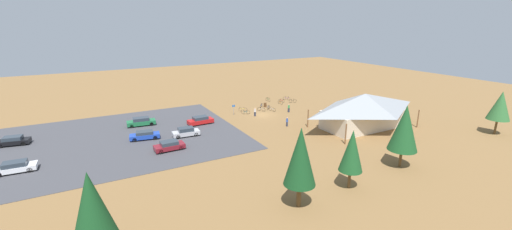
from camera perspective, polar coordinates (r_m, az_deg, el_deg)
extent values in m
plane|color=olive|center=(63.68, 1.12, 0.02)|extent=(160.00, 160.00, 0.00)
cube|color=#424247|center=(55.16, -24.30, -4.03)|extent=(39.51, 29.54, 0.05)
cube|color=beige|center=(58.76, 18.31, -0.60)|extent=(13.99, 6.56, 3.17)
pyramid|color=#93999E|center=(58.01, 18.57, 2.23)|extent=(17.06, 9.63, 2.80)
cylinder|color=brown|center=(67.71, 20.36, 1.36)|extent=(0.20, 0.20, 3.17)
cylinder|color=brown|center=(56.56, 9.13, -0.60)|extent=(0.20, 0.20, 3.17)
cylinder|color=brown|center=(62.34, 26.63, -0.58)|extent=(0.20, 0.20, 3.17)
cylinder|color=brown|center=(50.01, 15.53, -3.26)|extent=(0.20, 0.20, 3.17)
cylinder|color=brown|center=(69.53, 1.62, 1.79)|extent=(0.60, 0.60, 0.90)
cylinder|color=#99999E|center=(63.25, -3.95, 0.90)|extent=(0.08, 0.08, 2.20)
cube|color=#1959B2|center=(63.05, -3.97, 1.61)|extent=(0.56, 0.04, 0.40)
cylinder|color=brown|center=(65.50, 36.57, -1.67)|extent=(0.32, 0.32, 2.47)
cone|color=#2D6633|center=(64.70, 37.09, 1.33)|extent=(3.31, 3.31, 4.64)
cone|color=#14421E|center=(25.16, -26.89, -14.66)|extent=(3.35, 3.35, 5.62)
cylinder|color=brown|center=(37.65, 16.10, -10.78)|extent=(0.32, 0.32, 2.09)
cone|color=#194C23|center=(36.29, 16.52, -6.03)|extent=(2.58, 2.58, 4.64)
cylinder|color=brown|center=(44.98, 24.09, -6.94)|extent=(0.34, 0.34, 2.28)
cone|color=#194C23|center=(43.66, 24.69, -2.07)|extent=(3.57, 3.57, 5.75)
cylinder|color=brown|center=(33.18, 7.54, -13.79)|extent=(0.46, 0.46, 2.43)
cone|color=#14421E|center=(31.33, 7.82, -7.24)|extent=(3.17, 3.17, 5.82)
torus|color=black|center=(68.83, 0.83, 1.55)|extent=(0.51, 0.52, 0.69)
torus|color=black|center=(69.73, 1.03, 1.75)|extent=(0.51, 0.52, 0.69)
cylinder|color=#2347B7|center=(69.25, 0.93, 1.74)|extent=(0.64, 0.66, 0.04)
cylinder|color=#2347B7|center=(69.07, 0.90, 1.77)|extent=(0.04, 0.04, 0.38)
cube|color=black|center=(69.02, 0.90, 1.92)|extent=(0.20, 0.20, 0.05)
cylinder|color=#2347B7|center=(69.59, 1.01, 1.89)|extent=(0.04, 0.04, 0.42)
cylinder|color=black|center=(69.54, 1.01, 2.06)|extent=(0.37, 0.36, 0.03)
torus|color=black|center=(64.12, -1.38, 0.46)|extent=(0.66, 0.34, 0.72)
torus|color=black|center=(64.10, -2.25, 0.45)|extent=(0.66, 0.34, 0.72)
cylinder|color=#197A7F|center=(64.08, -1.81, 0.56)|extent=(0.82, 0.42, 0.04)
cylinder|color=#197A7F|center=(64.05, -1.66, 0.66)|extent=(0.04, 0.04, 0.46)
cube|color=black|center=(63.99, -1.66, 0.85)|extent=(0.21, 0.16, 0.05)
cylinder|color=#197A7F|center=(64.04, -2.16, 0.67)|extent=(0.04, 0.04, 0.50)
cylinder|color=black|center=(63.97, -2.16, 0.88)|extent=(0.23, 0.45, 0.03)
torus|color=black|center=(66.44, 0.51, 1.04)|extent=(0.48, 0.62, 0.74)
torus|color=black|center=(66.04, 1.34, 0.94)|extent=(0.48, 0.62, 0.74)
cylinder|color=#B7B7BC|center=(66.21, 0.92, 1.09)|extent=(0.61, 0.79, 0.04)
cylinder|color=#B7B7BC|center=(66.26, 0.78, 1.17)|extent=(0.04, 0.04, 0.39)
cube|color=black|center=(66.21, 0.78, 1.34)|extent=(0.18, 0.21, 0.05)
cylinder|color=#B7B7BC|center=(66.02, 1.26, 1.15)|extent=(0.04, 0.04, 0.46)
cylinder|color=black|center=(65.96, 1.26, 1.34)|extent=(0.40, 0.31, 0.03)
torus|color=black|center=(75.03, 1.90, 2.80)|extent=(0.07, 0.76, 0.76)
torus|color=black|center=(74.19, 2.33, 2.64)|extent=(0.07, 0.76, 0.76)
cylinder|color=#1E7F38|center=(74.58, 2.12, 2.82)|extent=(0.08, 0.95, 0.04)
cylinder|color=#1E7F38|center=(74.71, 2.04, 2.92)|extent=(0.04, 0.04, 0.45)
cube|color=black|center=(74.66, 2.04, 3.09)|extent=(0.09, 0.20, 0.05)
cylinder|color=#1E7F38|center=(74.22, 2.29, 2.85)|extent=(0.04, 0.04, 0.50)
cylinder|color=black|center=(74.16, 2.29, 3.03)|extent=(0.48, 0.05, 0.03)
torus|color=black|center=(71.90, 4.53, 2.14)|extent=(0.08, 0.68, 0.68)
torus|color=black|center=(72.72, 4.04, 2.31)|extent=(0.08, 0.68, 0.68)
cylinder|color=orange|center=(72.28, 4.29, 2.31)|extent=(0.09, 0.96, 0.04)
cylinder|color=orange|center=(72.11, 4.38, 2.34)|extent=(0.04, 0.04, 0.39)
cube|color=black|center=(72.07, 4.38, 2.49)|extent=(0.09, 0.20, 0.05)
cylinder|color=orange|center=(72.58, 4.10, 2.45)|extent=(0.04, 0.04, 0.43)
cylinder|color=black|center=(72.53, 4.10, 2.62)|extent=(0.48, 0.06, 0.03)
torus|color=black|center=(73.91, 6.88, 2.48)|extent=(0.73, 0.20, 0.74)
torus|color=black|center=(73.52, 6.12, 2.43)|extent=(0.73, 0.20, 0.74)
cylinder|color=black|center=(73.68, 6.51, 2.55)|extent=(0.95, 0.25, 0.04)
cylinder|color=black|center=(73.73, 6.65, 2.63)|extent=(0.04, 0.04, 0.45)
cube|color=black|center=(73.68, 6.65, 2.81)|extent=(0.21, 0.12, 0.05)
cylinder|color=black|center=(73.49, 6.21, 2.63)|extent=(0.04, 0.04, 0.52)
cylinder|color=black|center=(73.43, 6.21, 2.83)|extent=(0.14, 0.48, 0.03)
torus|color=black|center=(76.29, 5.03, 2.96)|extent=(0.46, 0.59, 0.71)
torus|color=black|center=(75.95, 5.79, 2.88)|extent=(0.46, 0.59, 0.71)
cylinder|color=#722D9E|center=(76.09, 5.41, 3.00)|extent=(0.62, 0.80, 0.04)
cylinder|color=#722D9E|center=(76.13, 5.28, 3.10)|extent=(0.04, 0.04, 0.46)
cube|color=black|center=(76.08, 5.28, 3.27)|extent=(0.18, 0.21, 0.05)
cylinder|color=#722D9E|center=(75.93, 5.72, 3.07)|extent=(0.04, 0.04, 0.50)
cylinder|color=black|center=(75.87, 5.72, 3.25)|extent=(0.40, 0.32, 0.03)
torus|color=black|center=(65.97, 3.23, 0.88)|extent=(0.25, 0.68, 0.70)
torus|color=black|center=(66.65, 2.53, 1.05)|extent=(0.25, 0.68, 0.70)
cylinder|color=silver|center=(66.28, 2.88, 1.06)|extent=(0.34, 0.96, 0.04)
cylinder|color=silver|center=(66.13, 3.01, 1.10)|extent=(0.04, 0.04, 0.39)
cube|color=black|center=(66.08, 3.01, 1.26)|extent=(0.14, 0.21, 0.05)
cylinder|color=silver|center=(66.52, 2.60, 1.24)|extent=(0.04, 0.04, 0.50)
cylinder|color=black|center=(66.45, 2.60, 1.45)|extent=(0.47, 0.18, 0.03)
torus|color=black|center=(74.27, 4.24, 2.58)|extent=(0.25, 0.62, 0.64)
torus|color=black|center=(73.69, 4.84, 2.46)|extent=(0.25, 0.62, 0.64)
cylinder|color=red|center=(73.95, 4.54, 2.60)|extent=(0.33, 0.86, 0.04)
cylinder|color=red|center=(74.03, 4.43, 2.69)|extent=(0.04, 0.04, 0.41)
cube|color=black|center=(73.99, 4.44, 2.85)|extent=(0.14, 0.22, 0.05)
cylinder|color=red|center=(73.69, 4.78, 2.64)|extent=(0.04, 0.04, 0.45)
cylinder|color=black|center=(73.64, 4.78, 2.81)|extent=(0.46, 0.19, 0.03)
torus|color=black|center=(66.10, -1.87, 0.95)|extent=(0.61, 0.49, 0.74)
torus|color=black|center=(66.30, -2.76, 0.99)|extent=(0.61, 0.49, 0.74)
cylinder|color=yellow|center=(66.16, -2.31, 1.07)|extent=(0.79, 0.62, 0.04)
cylinder|color=yellow|center=(66.11, -2.15, 1.14)|extent=(0.04, 0.04, 0.42)
cube|color=black|center=(66.05, -2.16, 1.31)|extent=(0.21, 0.19, 0.05)
cylinder|color=yellow|center=(66.22, -2.67, 1.19)|extent=(0.04, 0.04, 0.49)
cylinder|color=black|center=(66.15, -2.68, 1.40)|extent=(0.32, 0.40, 0.03)
torus|color=black|center=(68.23, 2.32, 1.41)|extent=(0.54, 0.50, 0.70)
torus|color=black|center=(67.32, 2.08, 1.21)|extent=(0.54, 0.50, 0.70)
cylinder|color=#2347B7|center=(67.75, 2.20, 1.41)|extent=(0.69, 0.64, 0.04)
cylinder|color=#2347B7|center=(67.89, 2.25, 1.51)|extent=(0.04, 0.04, 0.40)
cube|color=black|center=(67.84, 2.25, 1.68)|extent=(0.20, 0.19, 0.05)
cylinder|color=#2347B7|center=(67.35, 2.11, 1.42)|extent=(0.04, 0.04, 0.46)
cylinder|color=black|center=(67.29, 2.11, 1.61)|extent=(0.35, 0.37, 0.03)
cube|color=red|center=(58.52, -9.75, -1.07)|extent=(4.58, 2.02, 0.66)
cube|color=#2D3842|center=(58.35, -9.78, -0.51)|extent=(2.59, 1.71, 0.53)
cylinder|color=black|center=(57.37, -10.86, -1.72)|extent=(0.65, 0.25, 0.64)
cylinder|color=black|center=(58.81, -11.41, -1.31)|extent=(0.65, 0.25, 0.64)
cylinder|color=black|center=(58.43, -8.06, -1.26)|extent=(0.65, 0.25, 0.64)
cylinder|color=black|center=(59.84, -8.67, -0.87)|extent=(0.65, 0.25, 0.64)
cube|color=black|center=(60.02, -36.91, -3.78)|extent=(4.48, 2.46, 0.60)
cube|color=#2D3842|center=(59.86, -37.00, -3.27)|extent=(2.60, 1.95, 0.53)
cylinder|color=black|center=(59.85, -38.40, -4.31)|extent=(0.67, 0.32, 0.64)
cylinder|color=black|center=(61.26, -37.95, -3.82)|extent=(0.67, 0.32, 0.64)
cylinder|color=black|center=(58.92, -35.76, -4.11)|extent=(0.67, 0.32, 0.64)
cylinder|color=black|center=(60.36, -35.37, -3.62)|extent=(0.67, 0.32, 0.64)
cube|color=#1E6B3D|center=(60.36, -19.55, -1.25)|extent=(4.92, 2.24, 0.68)
cube|color=#2D3842|center=(60.19, -19.60, -0.69)|extent=(2.81, 1.84, 0.55)
cylinder|color=black|center=(59.60, -21.02, -1.86)|extent=(0.66, 0.28, 0.64)
cylinder|color=black|center=(61.13, -21.10, -1.43)|extent=(0.66, 0.28, 0.64)
cylinder|color=black|center=(59.76, -17.92, -1.51)|extent=(0.66, 0.28, 0.64)
cylinder|color=black|center=(61.30, -18.08, -1.09)|extent=(0.66, 0.28, 0.64)
cube|color=white|center=(49.39, -36.67, -7.52)|extent=(4.59, 2.03, 0.59)
cube|color=#2D3842|center=(49.20, -36.78, -6.91)|extent=(2.59, 1.72, 0.55)
cylinder|color=black|center=(50.54, -38.19, -7.54)|extent=(0.65, 0.25, 0.64)
cylinder|color=black|center=(48.42, -35.01, -7.91)|extent=(0.65, 0.25, 0.64)
cylinder|color=black|center=(49.90, -34.76, -7.21)|extent=(0.65, 0.25, 0.64)
cube|color=#BCBCC1|center=(52.88, -12.23, -3.11)|extent=(4.30, 1.97, 0.63)
cube|color=#2D3842|center=(52.68, -12.26, -2.49)|extent=(2.44, 1.65, 0.59)
cylinder|color=black|center=(51.99, -13.56, -3.78)|extent=(0.65, 0.26, 0.64)
cylinder|color=black|center=(53.37, -13.89, -3.28)|extent=(0.65, 0.26, 0.64)
cylinder|color=black|center=(52.56, -10.51, -3.38)|extent=(0.65, 0.26, 0.64)
cylinder|color=black|center=(53.93, -10.92, -2.89)|extent=(0.65, 0.26, 0.64)
cube|color=#1E42B2|center=(53.27, -19.00, -3.50)|extent=(4.69, 2.49, 0.63)
cube|color=#2D3842|center=(53.09, -19.05, -2.95)|extent=(2.72, 1.95, 0.46)
cylinder|color=black|center=(52.65, -20.61, -4.14)|extent=(0.67, 0.32, 0.64)
cylinder|color=black|center=(54.12, -20.58, -3.59)|extent=(0.67, 0.32, 0.64)
cylinder|color=black|center=(52.59, -17.32, -3.85)|extent=(0.67, 0.32, 0.64)
cylinder|color=black|center=(54.06, -17.38, -3.31)|extent=(0.67, 0.32, 0.64)
cube|color=maroon|center=(47.84, -15.00, -5.39)|extent=(4.26, 2.01, 0.62)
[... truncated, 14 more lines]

